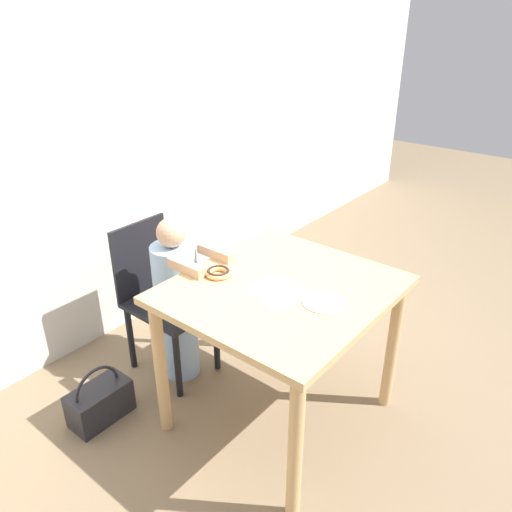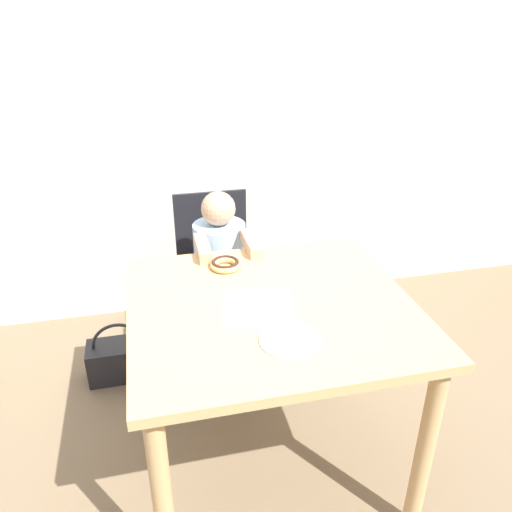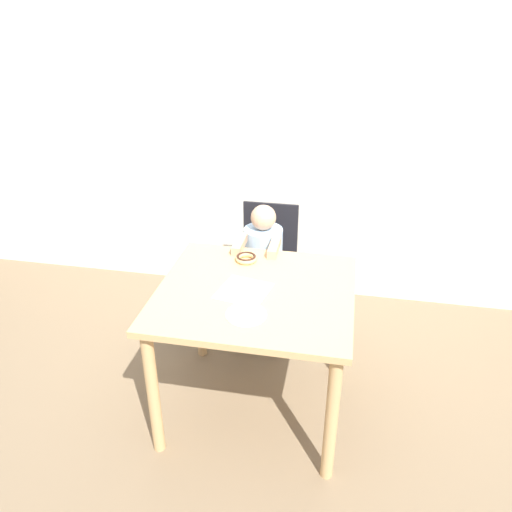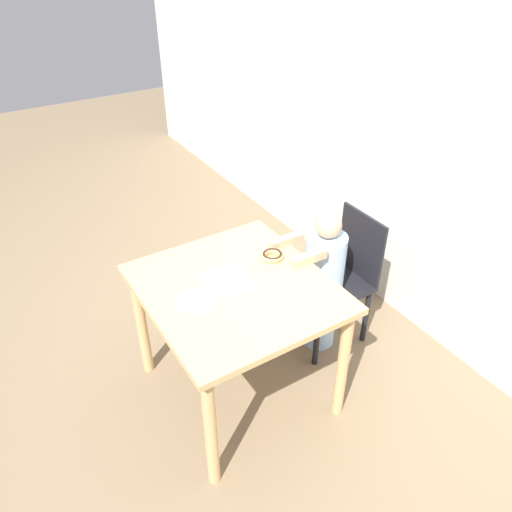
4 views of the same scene
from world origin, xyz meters
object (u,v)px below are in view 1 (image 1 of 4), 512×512
at_px(handbag, 100,402).
at_px(donut, 218,272).
at_px(child_figure, 178,301).
at_px(chair, 162,299).

bearing_deg(handbag, donut, -39.74).
bearing_deg(child_figure, chair, 90.00).
relative_size(chair, child_figure, 0.90).
relative_size(donut, handbag, 0.39).
relative_size(chair, donut, 7.11).
distance_m(child_figure, handbag, 0.64).
distance_m(chair, handbag, 0.62).
bearing_deg(donut, child_figure, 84.63).
xyz_separation_m(chair, child_figure, (0.00, -0.13, 0.04)).
xyz_separation_m(donut, handbag, (-0.49, 0.40, -0.68)).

